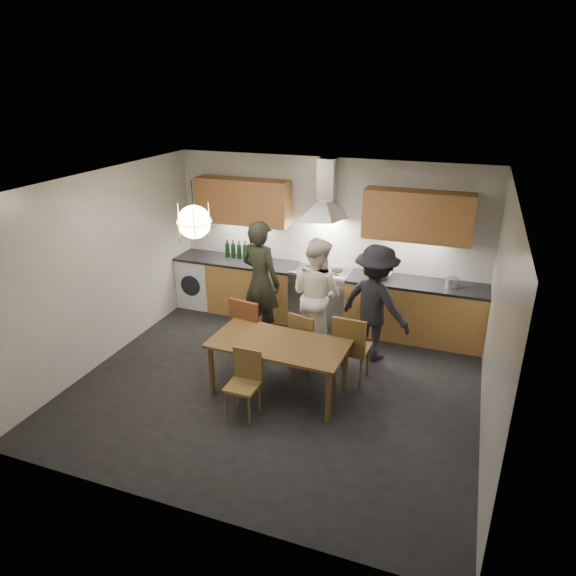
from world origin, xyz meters
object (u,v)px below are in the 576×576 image
(chair_back_left, at_px, (249,326))
(person_right, at_px, (375,303))
(dining_table, at_px, (279,348))
(wine_bottles, at_px, (245,250))
(person_left, at_px, (261,281))
(chair_front, at_px, (245,378))
(person_mid, at_px, (316,295))
(stock_pot, at_px, (452,283))
(mixing_bowl, at_px, (379,275))

(chair_back_left, relative_size, person_right, 0.58)
(dining_table, xyz_separation_m, wine_bottles, (-1.43, 2.19, 0.43))
(dining_table, height_order, wine_bottles, wine_bottles)
(person_left, bearing_deg, wine_bottles, -35.34)
(person_right, bearing_deg, chair_back_left, 49.60)
(chair_back_left, height_order, chair_front, chair_back_left)
(person_mid, height_order, person_right, person_mid)
(person_right, relative_size, wine_bottles, 2.29)
(chair_front, relative_size, person_left, 0.43)
(stock_pot, height_order, wine_bottles, wine_bottles)
(mixing_bowl, bearing_deg, chair_front, -111.96)
(person_right, bearing_deg, person_mid, 25.17)
(chair_back_left, bearing_deg, mixing_bowl, -125.22)
(chair_front, height_order, person_mid, person_mid)
(person_left, relative_size, mixing_bowl, 5.56)
(dining_table, xyz_separation_m, person_right, (0.92, 1.30, 0.21))
(chair_front, bearing_deg, chair_back_left, 112.27)
(mixing_bowl, relative_size, wine_bottles, 0.46)
(person_mid, relative_size, stock_pot, 9.12)
(person_right, bearing_deg, mixing_bowl, -58.51)
(person_left, xyz_separation_m, mixing_bowl, (1.61, 0.78, 0.03))
(chair_front, bearing_deg, person_mid, 80.67)
(chair_front, distance_m, person_left, 1.96)
(person_mid, height_order, stock_pot, person_mid)
(stock_pot, distance_m, wine_bottles, 3.31)
(wine_bottles, bearing_deg, person_right, -20.82)
(mixing_bowl, xyz_separation_m, wine_bottles, (-2.26, 0.09, 0.11))
(person_right, xyz_separation_m, stock_pot, (0.95, 0.79, 0.14))
(person_right, distance_m, stock_pot, 1.24)
(dining_table, height_order, chair_front, chair_front)
(person_left, xyz_separation_m, person_mid, (0.87, -0.03, -0.08))
(stock_pot, bearing_deg, person_mid, -155.92)
(person_mid, distance_m, person_right, 0.84)
(mixing_bowl, height_order, stock_pot, stock_pot)
(person_left, bearing_deg, person_mid, -163.90)
(dining_table, height_order, mixing_bowl, mixing_bowl)
(person_left, relative_size, person_right, 1.10)
(person_mid, relative_size, mixing_bowl, 5.09)
(chair_back_left, relative_size, person_left, 0.53)
(chair_front, bearing_deg, mixing_bowl, 68.57)
(person_left, bearing_deg, dining_table, 138.80)
(chair_front, relative_size, stock_pot, 4.32)
(person_right, bearing_deg, dining_table, 79.11)
(person_right, distance_m, mixing_bowl, 0.82)
(person_left, height_order, mixing_bowl, person_left)
(dining_table, bearing_deg, chair_back_left, 141.65)
(chair_back_left, distance_m, person_right, 1.76)
(chair_front, distance_m, mixing_bowl, 2.86)
(person_left, height_order, stock_pot, person_left)
(chair_back_left, relative_size, wine_bottles, 1.34)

